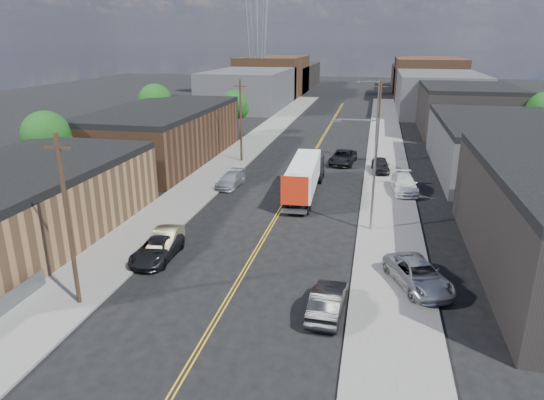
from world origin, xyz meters
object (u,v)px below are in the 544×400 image
at_px(car_right_oncoming, 328,301).
at_px(car_ahead_truck, 343,157).
at_px(car_left_b, 165,241).
at_px(car_right_lot_b, 404,184).
at_px(semi_truck, 306,173).
at_px(car_right_lot_a, 418,275).
at_px(car_left_c, 157,250).
at_px(car_left_d, 231,180).
at_px(car_right_lot_c, 380,165).

bearing_deg(car_right_oncoming, car_ahead_truck, -84.45).
height_order(car_left_b, car_right_lot_b, car_right_lot_b).
xyz_separation_m(semi_truck, car_right_lot_a, (9.50, -17.66, -1.12)).
xyz_separation_m(car_left_b, car_right_lot_a, (17.40, -2.00, 0.14)).
xyz_separation_m(car_left_c, car_left_d, (0.00, 17.82, -0.01)).
distance_m(car_left_c, car_right_oncoming, 13.11).
height_order(car_right_oncoming, car_ahead_truck, car_ahead_truck).
distance_m(semi_truck, car_right_lot_a, 20.08).
xyz_separation_m(car_left_b, car_right_lot_c, (15.11, 25.10, 0.15)).
bearing_deg(car_left_c, semi_truck, 63.86).
xyz_separation_m(car_right_oncoming, car_right_lot_a, (5.11, 4.03, 0.13)).
relative_size(car_right_oncoming, car_right_lot_c, 1.05).
bearing_deg(semi_truck, car_left_b, -119.17).
height_order(car_left_b, car_left_c, car_left_b).
distance_m(car_right_lot_a, car_right_lot_c, 27.19).
bearing_deg(car_left_d, car_left_c, -84.88).
relative_size(car_left_c, car_right_lot_a, 0.93).
relative_size(car_right_lot_a, car_right_lot_c, 1.21).
height_order(car_left_c, car_left_d, car_left_c).
xyz_separation_m(semi_truck, car_right_lot_c, (7.21, 9.44, -1.11)).
relative_size(semi_truck, car_right_oncoming, 2.85).
bearing_deg(car_left_c, car_left_d, 88.64).
relative_size(semi_truck, car_right_lot_b, 2.45).
bearing_deg(car_ahead_truck, car_left_d, -125.11).
relative_size(car_left_d, car_right_lot_a, 0.88).
xyz_separation_m(car_left_d, car_right_lot_c, (15.11, 8.73, 0.22)).
distance_m(car_left_c, car_right_lot_b, 25.94).
distance_m(car_left_b, car_left_c, 1.45).
height_order(car_left_d, car_right_lot_a, car_right_lot_a).
distance_m(car_left_d, car_right_lot_c, 17.45).
relative_size(car_left_b, car_left_c, 0.91).
xyz_separation_m(car_left_c, car_ahead_truck, (10.64, 29.92, 0.09)).
distance_m(car_left_d, car_ahead_truck, 16.12).
bearing_deg(semi_truck, car_right_lot_a, -64.11).
bearing_deg(car_right_lot_c, car_right_lot_b, -76.70).
xyz_separation_m(car_right_lot_a, car_right_lot_b, (0.00, 19.79, 0.04)).
relative_size(car_right_oncoming, car_right_lot_a, 0.86).
relative_size(car_left_b, car_left_d, 0.97).
bearing_deg(car_left_b, car_right_lot_a, -14.11).
bearing_deg(car_right_lot_c, car_ahead_truck, 138.81).
bearing_deg(semi_truck, car_ahead_truck, 75.53).
bearing_deg(car_right_lot_a, semi_truck, 95.66).
xyz_separation_m(car_left_d, car_right_lot_a, (17.40, -18.37, 0.22)).
xyz_separation_m(semi_truck, car_left_b, (-7.90, -15.66, -1.26)).
height_order(semi_truck, car_right_lot_b, semi_truck).
distance_m(car_left_b, car_right_lot_a, 17.52).
height_order(semi_truck, car_left_d, semi_truck).
relative_size(car_left_d, car_right_oncoming, 1.02).
xyz_separation_m(semi_truck, car_ahead_truck, (2.74, 12.82, -1.23)).
bearing_deg(car_right_lot_c, car_right_lot_a, -89.27).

